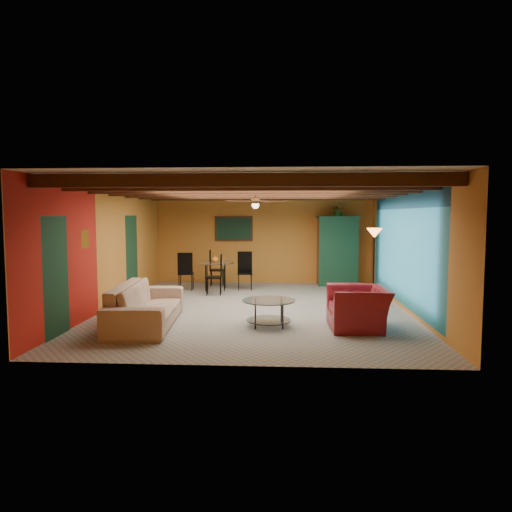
# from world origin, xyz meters

# --- Properties ---
(room) EXTENTS (6.52, 8.01, 2.71)m
(room) POSITION_xyz_m (0.00, 0.11, 2.36)
(room) COLOR gray
(room) RESTS_ON ground
(sofa) EXTENTS (1.26, 2.74, 0.78)m
(sofa) POSITION_xyz_m (-1.95, -1.67, 0.39)
(sofa) COLOR #A28068
(sofa) RESTS_ON ground
(armchair) EXTENTS (1.07, 1.21, 0.76)m
(armchair) POSITION_xyz_m (1.98, -1.75, 0.38)
(armchair) COLOR maroon
(armchair) RESTS_ON ground
(coffee_table) EXTENTS (1.05, 1.05, 0.50)m
(coffee_table) POSITION_xyz_m (0.35, -1.64, 0.25)
(coffee_table) COLOR silver
(coffee_table) RESTS_ON ground
(dining_table) EXTENTS (2.21, 2.21, 1.06)m
(dining_table) POSITION_xyz_m (-1.26, 2.54, 0.53)
(dining_table) COLOR white
(dining_table) RESTS_ON ground
(armoire) EXTENTS (1.18, 0.69, 1.97)m
(armoire) POSITION_xyz_m (2.20, 3.70, 0.98)
(armoire) COLOR brown
(armoire) RESTS_ON ground
(floor_lamp) EXTENTS (0.47, 0.47, 1.78)m
(floor_lamp) POSITION_xyz_m (2.65, 0.44, 0.89)
(floor_lamp) COLOR black
(floor_lamp) RESTS_ON ground
(ceiling_fan) EXTENTS (1.50, 1.50, 0.44)m
(ceiling_fan) POSITION_xyz_m (0.00, 0.00, 2.36)
(ceiling_fan) COLOR #472614
(ceiling_fan) RESTS_ON ceiling
(painting) EXTENTS (1.05, 0.03, 0.65)m
(painting) POSITION_xyz_m (-0.90, 3.96, 1.65)
(painting) COLOR black
(painting) RESTS_ON wall_back
(potted_plant) EXTENTS (0.46, 0.41, 0.45)m
(potted_plant) POSITION_xyz_m (2.20, 3.70, 2.19)
(potted_plant) COLOR #26661E
(potted_plant) RESTS_ON armoire
(vase) EXTENTS (0.23, 0.23, 0.19)m
(vase) POSITION_xyz_m (-1.26, 2.54, 1.15)
(vase) COLOR orange
(vase) RESTS_ON dining_table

